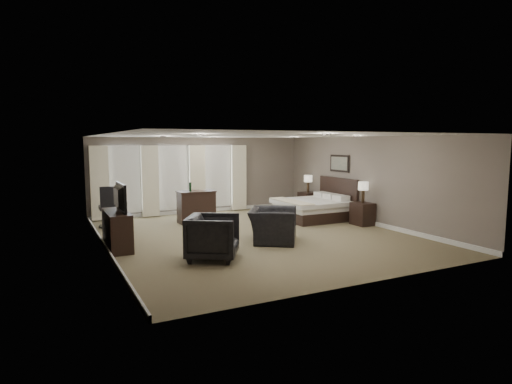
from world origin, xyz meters
name	(u,v)px	position (x,y,z in m)	size (l,w,h in m)	color
room	(256,186)	(0.00, 0.00, 1.30)	(7.60, 8.60, 2.64)	brown
window_bay	(174,179)	(-1.00, 4.11, 1.20)	(5.25, 0.20, 2.30)	silver
bed	(310,199)	(2.58, 1.36, 0.64)	(2.02, 1.93, 1.29)	silver
nightstand_near	(362,214)	(3.47, -0.09, 0.33)	(0.50, 0.61, 0.66)	black
nightstand_far	(308,202)	(3.47, 2.81, 0.33)	(0.50, 0.61, 0.67)	black
lamp_near	(363,192)	(3.47, -0.09, 0.97)	(0.30, 0.30, 0.62)	beige
lamp_far	(308,184)	(3.47, 2.81, 0.97)	(0.30, 0.30, 0.61)	beige
wall_art	(339,163)	(3.70, 1.36, 1.75)	(0.04, 0.96, 0.56)	slate
dresser	(117,230)	(-3.45, 0.23, 0.43)	(0.48, 1.48, 0.86)	black
tv	(116,208)	(-3.45, 0.23, 0.93)	(1.13, 0.65, 0.15)	black
armchair_near	(273,220)	(0.07, -0.77, 0.55)	(1.25, 0.82, 1.10)	black
armchair_far	(213,235)	(-1.81, -1.61, 0.52)	(1.00, 0.94, 1.03)	black
bar_counter	(196,207)	(-0.78, 2.48, 0.49)	(1.12, 0.58, 0.98)	black
bar_stool_left	(122,215)	(-2.95, 2.70, 0.36)	(0.34, 0.34, 0.72)	black
bar_stool_right	(203,206)	(-0.40, 2.91, 0.42)	(0.39, 0.39, 0.83)	black
desk_chair	(109,206)	(-3.24, 2.92, 0.60)	(0.61, 0.61, 1.21)	black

